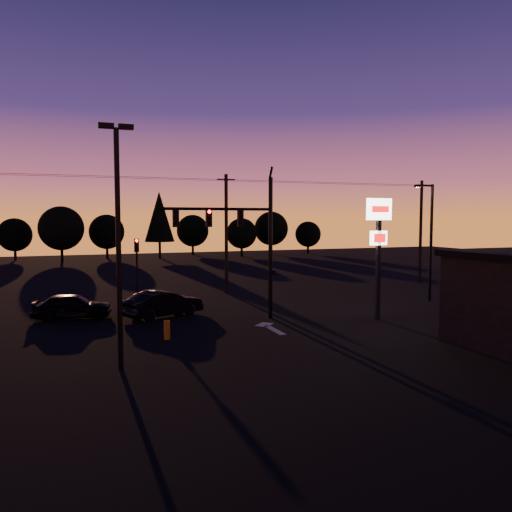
{
  "coord_description": "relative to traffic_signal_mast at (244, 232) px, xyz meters",
  "views": [
    {
      "loc": [
        -9.26,
        -22.1,
        5.71
      ],
      "look_at": [
        1.0,
        5.0,
        3.5
      ],
      "focal_mm": 35.0,
      "sensor_mm": 36.0,
      "label": 1
    }
  ],
  "objects": [
    {
      "name": "secondary_signal",
      "position": [
        -4.9,
        7.49,
        -2.07
      ],
      "size": [
        0.3,
        0.31,
        4.35
      ],
      "color": "black",
      "rests_on": "ground"
    },
    {
      "name": "tree_4",
      "position": [
        3.1,
        45.01,
        0.99
      ],
      "size": [
        4.18,
        4.18,
        9.5
      ],
      "color": "black",
      "rests_on": "ground"
    },
    {
      "name": "utility_pole_1",
      "position": [
        2.1,
        10.01,
        -0.34
      ],
      "size": [
        1.4,
        0.26,
        9.0
      ],
      "color": "black",
      "rests_on": "ground"
    },
    {
      "name": "tree_8",
      "position": [
        27.1,
        46.01,
        -1.82
      ],
      "size": [
        4.12,
        4.12,
        5.19
      ],
      "color": "black",
      "rests_on": "ground"
    },
    {
      "name": "tree_1",
      "position": [
        -15.9,
        49.01,
        -1.5
      ],
      "size": [
        4.54,
        4.54,
        5.71
      ],
      "color": "black",
      "rests_on": "ground"
    },
    {
      "name": "tree_5",
      "position": [
        9.1,
        50.01,
        -1.19
      ],
      "size": [
        4.95,
        4.95,
        6.22
      ],
      "color": "black",
      "rests_on": "ground"
    },
    {
      "name": "parking_lot_light",
      "position": [
        -7.4,
        -6.99,
        0.33
      ],
      "size": [
        1.25,
        0.3,
        9.14
      ],
      "color": "black",
      "rests_on": "ground"
    },
    {
      "name": "tree_6",
      "position": [
        15.1,
        44.01,
        -1.5
      ],
      "size": [
        4.54,
        4.54,
        5.71
      ],
      "color": "black",
      "rests_on": "ground"
    },
    {
      "name": "power_wires",
      "position": [
        2.1,
        10.01,
        3.63
      ],
      "size": [
        36.0,
        1.22,
        0.07
      ],
      "color": "black",
      "rests_on": "ground"
    },
    {
      "name": "utility_pole_2",
      "position": [
        20.1,
        10.01,
        -0.34
      ],
      "size": [
        1.4,
        0.26,
        9.0
      ],
      "color": "black",
      "rests_on": "ground"
    },
    {
      "name": "traffic_signal_mast",
      "position": [
        0.0,
        0.0,
        0.0
      ],
      "size": [
        6.79,
        0.52,
        8.58
      ],
      "color": "black",
      "rests_on": "ground"
    },
    {
      "name": "lane_arrow",
      "position": [
        0.6,
        -2.33,
        -4.93
      ],
      "size": [
        1.2,
        3.1,
        0.01
      ],
      "color": "beige",
      "rests_on": "ground"
    },
    {
      "name": "pylon_sign",
      "position": [
        7.1,
        -2.49,
        -0.02
      ],
      "size": [
        1.5,
        0.28,
        6.8
      ],
      "color": "black",
      "rests_on": "ground"
    },
    {
      "name": "bollard",
      "position": [
        -4.89,
        -2.96,
        -4.49
      ],
      "size": [
        0.3,
        0.3,
        0.89
      ],
      "primitive_type": "cylinder",
      "color": "#C3730C",
      "rests_on": "ground"
    },
    {
      "name": "tree_2",
      "position": [
        -9.9,
        44.01,
        -0.57
      ],
      "size": [
        5.77,
        5.78,
        7.26
      ],
      "color": "black",
      "rests_on": "ground"
    },
    {
      "name": "tree_7",
      "position": [
        21.1,
        47.01,
        -0.88
      ],
      "size": [
        5.36,
        5.36,
        6.74
      ],
      "color": "black",
      "rests_on": "ground"
    },
    {
      "name": "ground",
      "position": [
        0.1,
        -3.99,
        -4.94
      ],
      "size": [
        120.0,
        120.0,
        0.0
      ],
      "primitive_type": "plane",
      "color": "black",
      "rests_on": "ground"
    },
    {
      "name": "streetlight",
      "position": [
        14.01,
        1.51,
        -0.52
      ],
      "size": [
        1.55,
        0.35,
        8.0
      ],
      "color": "black",
      "rests_on": "ground"
    },
    {
      "name": "car_mid",
      "position": [
        -4.07,
        2.5,
        -4.16
      ],
      "size": [
        4.95,
        3.4,
        1.55
      ],
      "primitive_type": "imported",
      "rotation": [
        0.0,
        0.0,
        1.99
      ],
      "color": "black",
      "rests_on": "ground"
    },
    {
      "name": "suv_parked",
      "position": [
        11.68,
        -6.18,
        -4.3
      ],
      "size": [
        3.92,
        5.05,
        1.27
      ],
      "primitive_type": "imported",
      "rotation": [
        0.0,
        0.0,
        0.46
      ],
      "color": "black",
      "rests_on": "ground"
    },
    {
      "name": "car_left",
      "position": [
        -9.02,
        3.72,
        -4.2
      ],
      "size": [
        4.53,
        2.36,
        1.47
      ],
      "primitive_type": "imported",
      "rotation": [
        0.0,
        0.0,
        1.42
      ],
      "color": "black",
      "rests_on": "ground"
    },
    {
      "name": "tree_3",
      "position": [
        -3.9,
        48.01,
        -1.19
      ],
      "size": [
        4.95,
        4.95,
        6.22
      ],
      "color": "black",
      "rests_on": "ground"
    }
  ]
}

